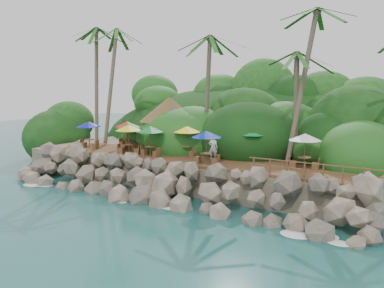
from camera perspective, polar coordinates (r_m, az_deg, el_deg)
The scene contains 12 objects.
ground at distance 26.79m, azimuth -6.86°, elevation -8.77°, with size 140.00×140.00×0.00m, color #19514F.
land_base at distance 39.96m, azimuth 7.58°, elevation -1.62°, with size 32.00×25.20×2.10m, color gray.
jungle_hill at distance 46.99m, azimuth 11.33°, elevation -1.54°, with size 44.80×28.00×15.40m, color #143811.
seawall at distance 28.02m, azimuth -4.34°, elevation -5.55°, with size 29.00×4.00×2.30m, color gray, non-canonical shape.
terrace at distance 31.05m, azimuth 0.00°, elevation -2.19°, with size 26.00×5.00×0.20m, color brown.
jungle_foliage at distance 39.26m, azimuth 6.95°, elevation -3.34°, with size 44.00×16.00×12.00m, color #143811, non-canonical shape.
foam_line at distance 27.01m, azimuth -6.46°, elevation -8.56°, with size 25.20×0.80×0.06m.
palms at distance 33.04m, azimuth 4.06°, elevation 15.94°, with size 33.37×6.72×12.47m.
palapa at distance 35.76m, azimuth -3.26°, elevation 4.95°, with size 5.40×5.40×4.60m.
dining_clusters at distance 31.87m, azimuth -3.25°, elevation 1.87°, with size 21.32×5.42×2.40m.
railing at distance 24.86m, azimuth 17.01°, elevation -3.49°, with size 8.30×0.10×1.00m.
waiter at distance 30.10m, azimuth 3.05°, elevation -0.52°, with size 0.69×0.45×1.88m, color white.
Camera 1 is at (16.10, -19.96, 7.76)m, focal length 37.35 mm.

